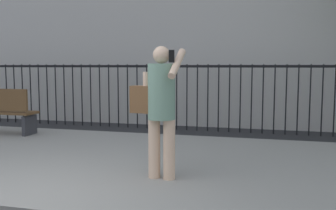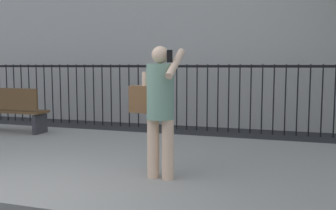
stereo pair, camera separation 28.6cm
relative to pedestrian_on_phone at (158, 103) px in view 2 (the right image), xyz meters
name	(u,v)px [view 2 (the right image)]	position (x,y,z in m)	size (l,w,h in m)	color
sidewalk	(99,160)	(-1.30, 0.84, -1.03)	(28.00, 4.40, 0.15)	gray
iron_fence	(172,88)	(-1.30, 4.54, -0.09)	(12.03, 0.04, 1.60)	black
pedestrian_on_phone	(158,103)	(0.00, 0.00, 0.00)	(0.67, 0.49, 1.65)	beige
street_bench	(9,109)	(-4.15, 2.16, -0.46)	(1.60, 0.45, 0.95)	brown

